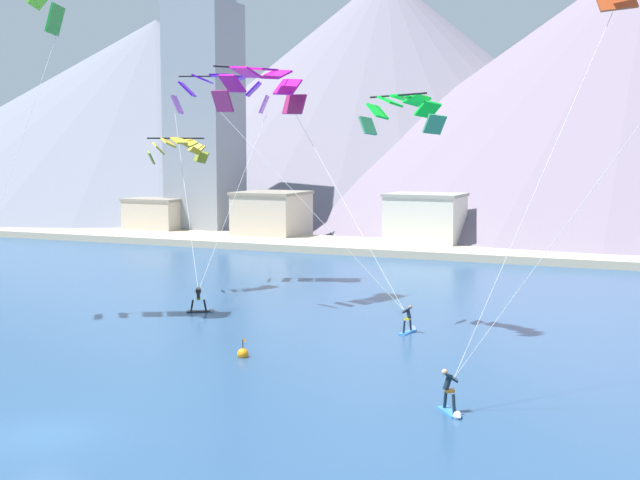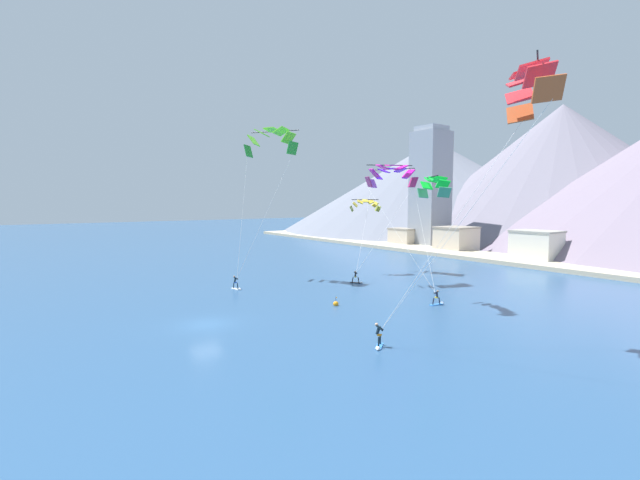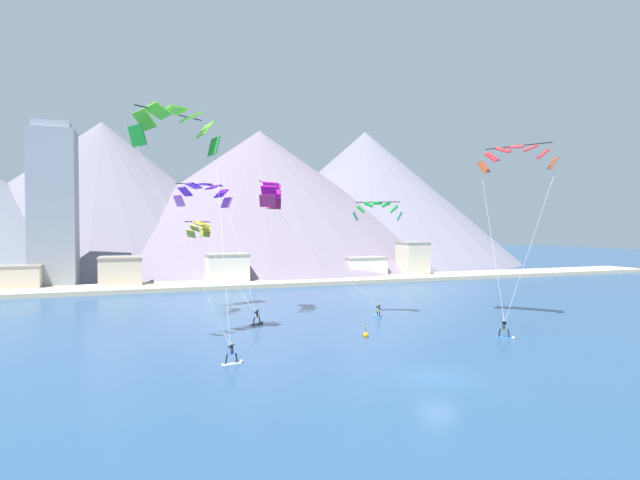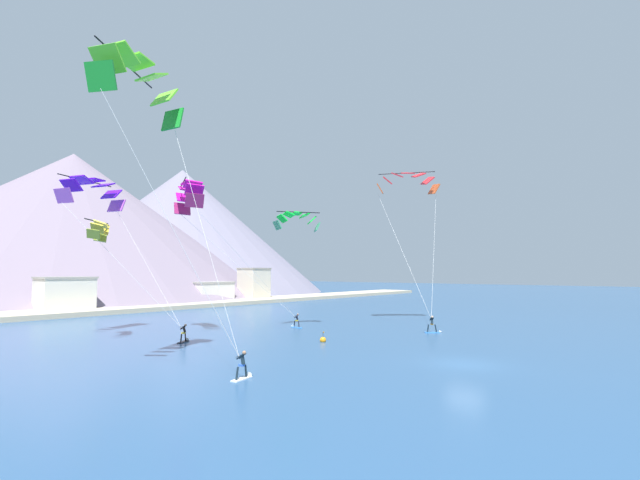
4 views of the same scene
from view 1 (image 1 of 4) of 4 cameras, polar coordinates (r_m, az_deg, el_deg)
ground_plane at (r=33.91m, az=-17.32°, el=-11.82°), size 400.00×400.00×0.00m
kitesurfer_near_lead at (r=49.42m, az=5.75°, el=-5.40°), size 0.65×1.78×1.63m
kitesurfer_near_trail at (r=34.94m, az=8.38°, el=-10.08°), size 1.41×1.60×1.82m
kitesurfer_far_left at (r=55.51m, az=-7.55°, el=-4.10°), size 1.69×1.25×1.69m
parafoil_kite_near_lead at (r=56.64m, az=-3.80°, el=9.86°), size 13.02×7.69×13.89m
parafoil_kite_far_left at (r=65.62m, az=-6.39°, el=9.57°), size 7.58×12.21×14.05m
parafoil_kite_distant_high_outer at (r=48.04m, az=5.26°, el=8.33°), size 5.37×3.31×2.16m
parafoil_kite_distant_low_drift at (r=62.29m, az=-9.09°, el=5.85°), size 3.18×4.24×1.86m
race_marker_buoy at (r=43.75m, az=-4.96°, el=-7.27°), size 0.56×0.56×1.02m
shoreline_strip at (r=84.64m, az=8.70°, el=-0.67°), size 180.00×10.00×0.70m
shore_building_promenade_mid at (r=88.14m, az=6.75°, el=1.20°), size 7.35×5.70×5.50m
shore_building_quay_east at (r=103.04m, az=-10.53°, el=1.48°), size 6.56×4.23×4.19m
shore_building_old_town at (r=95.76m, az=-3.10°, el=1.55°), size 6.89×7.15×5.26m
highrise_tower at (r=103.75m, az=-7.40°, el=7.87°), size 7.00×7.00×27.43m
mountain_peak_west_ridge at (r=147.49m, az=4.21°, el=9.49°), size 93.52×93.52×37.86m
mountain_peak_far_spur at (r=156.01m, az=-10.37°, el=8.00°), size 105.59×105.59×31.21m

